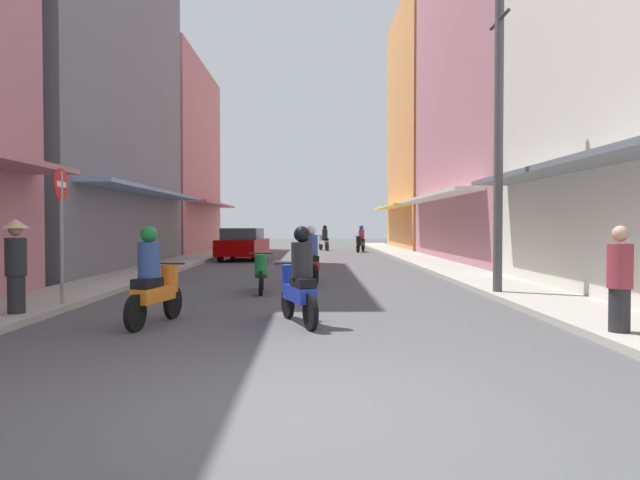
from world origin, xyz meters
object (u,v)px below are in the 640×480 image
Objects in this scene: utility_pole at (499,142)px; street_sign_no_entry at (61,218)px; motorbike_blue at (299,281)px; motorbike_black at (361,240)px; motorbike_green at (261,271)px; motorbike_silver at (324,239)px; pedestrian_crossing at (16,263)px; motorbike_red at (310,258)px; pedestrian_foreground at (620,283)px; motorbike_orange at (154,281)px; parked_car at (243,244)px.

utility_pole is 9.14m from street_sign_no_entry.
motorbike_blue is 25.25m from motorbike_black.
motorbike_green is 22.89m from motorbike_silver.
motorbike_green is 1.06× the size of pedestrian_crossing.
motorbike_red is 1.13× the size of pedestrian_foreground.
motorbike_black is 26.48m from pedestrian_foreground.
motorbike_red is 1.00× the size of motorbike_orange.
motorbike_black is at bearing 93.46° from utility_pole.
motorbike_green is at bearing -117.32° from motorbike_red.
motorbike_orange is at bearing -87.84° from parked_car.
street_sign_no_entry is at bearing 142.69° from motorbike_orange.
parked_car is at bearing 84.46° from street_sign_no_entry.
street_sign_no_entry is at bearing -140.90° from motorbike_green.
street_sign_no_entry reaches higher than motorbike_black.
pedestrian_crossing is 0.25× the size of utility_pole.
motorbike_orange is 0.27× the size of utility_pole.
motorbike_silver is 0.26× the size of utility_pole.
street_sign_no_entry is (-4.45, 1.59, 1.01)m from motorbike_blue.
utility_pole reaches higher than motorbike_black.
pedestrian_crossing is at bearing 168.27° from motorbike_orange.
pedestrian_foreground is 9.43m from street_sign_no_entry.
parked_car is at bearing 92.16° from motorbike_orange.
parked_car is at bearing 99.73° from motorbike_blue.
utility_pole is at bearing -86.54° from motorbike_black.
motorbike_silver is 1.11× the size of pedestrian_foreground.
pedestrian_crossing is (-7.74, -24.61, 0.25)m from motorbike_black.
motorbike_orange is 1.05× the size of pedestrian_crossing.
pedestrian_crossing is (-4.73, 0.45, 0.25)m from motorbike_blue.
utility_pole reaches higher than motorbike_green.
street_sign_no_entry is (-3.46, -2.81, 1.21)m from motorbike_green.
motorbike_green is 1.01× the size of motorbike_orange.
utility_pole is (9.04, 3.10, 2.46)m from pedestrian_crossing.
pedestrian_foreground reaches higher than motorbike_green.
motorbike_blue is 6.21m from utility_pole.
motorbike_black is at bearing 83.14° from motorbike_blue.
parked_car is (-1.95, 12.77, 0.24)m from motorbike_green.
motorbike_blue is 17.42m from parked_car.
motorbike_black is at bearing 81.17° from motorbike_red.
street_sign_no_entry is (-5.35, -25.63, 1.01)m from motorbike_silver.
motorbike_blue is 4.84m from street_sign_no_entry.
motorbike_red is 0.67× the size of street_sign_no_entry.
parked_car is 0.63× the size of utility_pole.
motorbike_silver is at bearing 88.12° from motorbike_blue.
motorbike_silver is 0.66× the size of street_sign_no_entry.
motorbike_silver and motorbike_black have the same top height.
utility_pole reaches higher than motorbike_blue.
motorbike_silver is 3.02m from motorbike_black.
pedestrian_crossing is (-1.79, -16.72, 0.22)m from parked_car.
pedestrian_foreground is at bearing -11.08° from motorbike_orange.
motorbike_red is 0.42× the size of parked_car.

